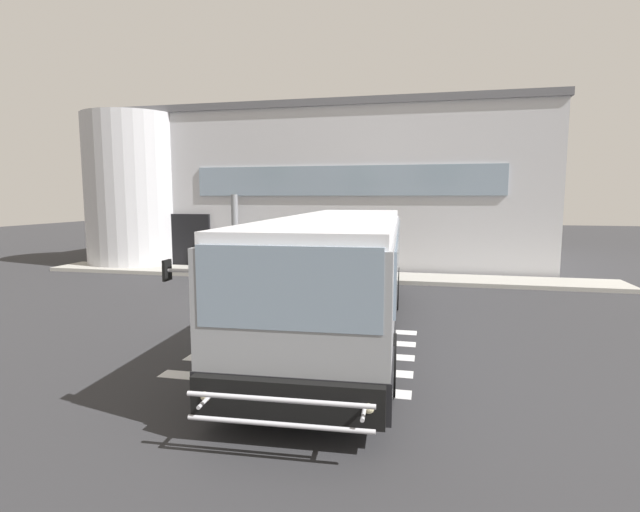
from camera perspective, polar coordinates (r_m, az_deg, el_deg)
The scene contains 9 objects.
ground_plane at distance 14.50m, azimuth -5.28°, elevation -5.57°, with size 80.00×90.00×0.02m, color #2B2B2D.
bay_paint_stripes at distance 10.07m, azimuth -1.70°, elevation -11.15°, with size 4.40×3.96×0.01m.
terminal_building at distance 25.55m, azimuth 1.21°, elevation 7.89°, with size 20.42×13.80×7.09m.
boarding_curb at distance 19.03m, azimuth -0.85°, elevation -2.26°, with size 22.62×2.00×0.15m, color #9E9B93.
entry_support_column at distance 20.50m, azimuth -10.05°, elevation 2.86°, with size 0.28×0.28×3.10m, color slate.
bus_main_foreground at distance 11.31m, azimuth 2.59°, elevation -2.18°, with size 3.16×11.59×2.70m.
passenger_near_column at distance 19.67m, azimuth -8.57°, elevation 1.02°, with size 0.59×0.41×1.68m.
passenger_by_doorway at distance 18.88m, azimuth -6.62°, elevation 0.69°, with size 0.55×0.34×1.68m.
safety_bollard_yellow at distance 17.45m, azimuth 4.44°, elevation -1.88°, with size 0.18×0.18×0.90m, color yellow.
Camera 1 is at (4.37, -13.47, 3.14)m, focal length 26.98 mm.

